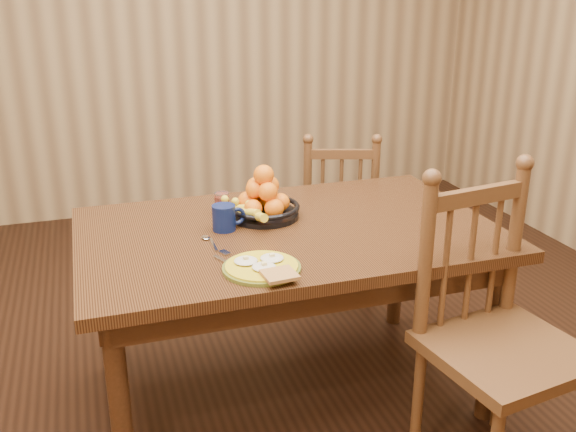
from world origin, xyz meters
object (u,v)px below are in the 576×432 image
object	(u,v)px
chair_far	(338,218)
coffee_mug	(225,217)
chair_near	(497,339)
breakfast_plate	(263,267)
fruit_bowl	(262,202)
dining_table	(288,248)

from	to	relation	value
chair_far	coffee_mug	distance (m)	1.12
chair_near	breakfast_plate	world-z (taller)	chair_near
chair_near	fruit_bowl	xyz separation A→B (m)	(-0.60, 0.78, 0.30)
dining_table	breakfast_plate	xyz separation A→B (m)	(-0.20, -0.34, 0.10)
dining_table	fruit_bowl	distance (m)	0.22
fruit_bowl	chair_far	bearing A→B (deg)	46.99
dining_table	coffee_mug	distance (m)	0.28
chair_near	coffee_mug	xyz separation A→B (m)	(-0.77, 0.69, 0.28)
dining_table	fruit_bowl	bearing A→B (deg)	112.92
dining_table	breakfast_plate	world-z (taller)	breakfast_plate
dining_table	coffee_mug	bearing A→B (deg)	166.16
chair_far	coffee_mug	size ratio (longest dim) A/B	6.85
dining_table	breakfast_plate	bearing A→B (deg)	-120.27
coffee_mug	fruit_bowl	bearing A→B (deg)	26.74
coffee_mug	fruit_bowl	world-z (taller)	fruit_bowl
breakfast_plate	coffee_mug	bearing A→B (deg)	95.28
breakfast_plate	fruit_bowl	size ratio (longest dim) A/B	0.90
coffee_mug	breakfast_plate	bearing A→B (deg)	-84.72
dining_table	coffee_mug	xyz separation A→B (m)	(-0.24, 0.06, 0.14)
chair_near	breakfast_plate	xyz separation A→B (m)	(-0.73, 0.30, 0.24)
fruit_bowl	chair_near	bearing A→B (deg)	-52.59
fruit_bowl	coffee_mug	bearing A→B (deg)	-153.26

